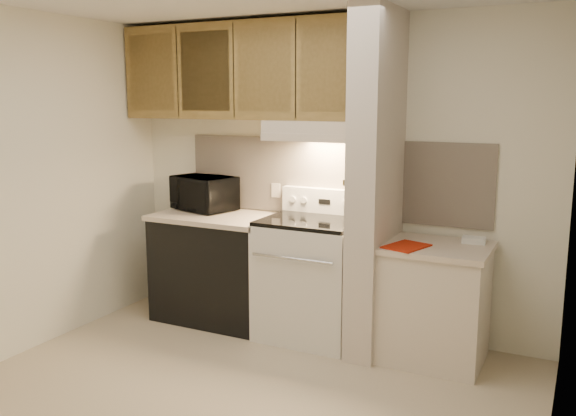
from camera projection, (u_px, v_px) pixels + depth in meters
The scene contains 49 objects.
floor at pixel (236, 398), 3.85m from camera, with size 3.60×3.60×0.00m, color #C6B596.
wall_back at pixel (330, 176), 4.95m from camera, with size 3.60×0.02×2.50m, color white.
wall_left at pixel (21, 185), 4.42m from camera, with size 0.02×3.00×2.50m, color white.
wall_right at pixel (563, 233), 2.84m from camera, with size 0.02×3.00×2.50m, color white.
backsplash at pixel (329, 178), 4.94m from camera, with size 2.60×0.02×0.63m, color beige.
range_body at pixel (311, 280), 4.78m from camera, with size 0.76×0.65×0.92m, color silver.
oven_window at pixel (294, 286), 4.50m from camera, with size 0.50×0.01×0.30m, color black.
oven_handle at pixel (292, 259), 4.43m from camera, with size 0.02×0.02×0.65m, color silver.
cooktop at pixel (312, 221), 4.70m from camera, with size 0.74×0.64×0.03m, color black.
range_backguard at pixel (326, 201), 4.93m from camera, with size 0.76×0.08×0.20m, color silver.
range_display at pixel (324, 202), 4.89m from camera, with size 0.10×0.01×0.04m, color black.
range_knob_left_outer at pixel (293, 199), 5.01m from camera, with size 0.05×0.05×0.02m, color silver.
range_knob_left_inner at pixel (304, 200), 4.97m from camera, with size 0.05×0.05×0.02m, color silver.
range_knob_right_inner at pixel (345, 203), 4.81m from camera, with size 0.05×0.05×0.02m, color silver.
range_knob_right_outer at pixel (357, 204), 4.77m from camera, with size 0.05×0.05×0.02m, color silver.
dishwasher_front at pixel (218, 269), 5.18m from camera, with size 1.00×0.63×0.87m, color black.
left_countertop at pixel (217, 217), 5.10m from camera, with size 1.04×0.67×0.04m, color beige.
spoon_rest at pixel (205, 208), 5.38m from camera, with size 0.23×0.07×0.02m, color black.
teal_jar at pixel (191, 204), 5.35m from camera, with size 0.08×0.08×0.09m, color #2A6E62.
outlet at pixel (276, 190), 5.16m from camera, with size 0.08×0.01×0.12m, color beige.
microwave at pixel (204, 193), 5.29m from camera, with size 0.53×0.36×0.30m, color black.
partition_pillar at pixel (376, 185), 4.42m from camera, with size 0.22×0.70×2.50m, color beige.
pillar_trim at pixel (361, 177), 4.46m from camera, with size 0.01×0.70×0.04m, color olive.
knife_strip at pixel (358, 175), 4.41m from camera, with size 0.02×0.42×0.04m, color black.
knife_blade_a at pixel (348, 192), 4.29m from camera, with size 0.01×0.04×0.16m, color silver.
knife_handle_a at pixel (349, 170), 4.28m from camera, with size 0.02×0.02×0.10m, color black.
knife_blade_b at pixel (352, 192), 4.36m from camera, with size 0.01×0.04×0.18m, color silver.
knife_handle_b at pixel (352, 169), 4.34m from camera, with size 0.02×0.02×0.10m, color black.
knife_blade_c at pixel (356, 192), 4.43m from camera, with size 0.01×0.04×0.20m, color silver.
knife_handle_c at pixel (357, 168), 4.42m from camera, with size 0.02×0.02×0.10m, color black.
knife_blade_d at pixel (359, 187), 4.50m from camera, with size 0.01×0.04×0.16m, color silver.
knife_handle_d at pixel (360, 167), 4.47m from camera, with size 0.02×0.02×0.10m, color black.
knife_blade_e at pixel (363, 187), 4.57m from camera, with size 0.01×0.04×0.18m, color silver.
knife_handle_e at pixel (364, 166), 4.55m from camera, with size 0.02×0.02×0.10m, color black.
oven_mitt at pixel (366, 196), 4.65m from camera, with size 0.03×0.10×0.24m, color gray.
right_cab_base at pixel (434, 305), 4.36m from camera, with size 0.70×0.60×0.81m, color beige.
right_countertop at pixel (437, 248), 4.29m from camera, with size 0.74×0.64×0.04m, color beige.
red_folder at pixel (406, 246), 4.23m from camera, with size 0.23×0.31×0.01m, color #B11E08.
white_box at pixel (474, 240), 4.34m from camera, with size 0.16×0.11×0.04m, color white.
range_hood at pixel (319, 130), 4.69m from camera, with size 0.78×0.44×0.15m, color beige.
hood_lip at pixel (308, 138), 4.51m from camera, with size 0.78×0.04×0.06m, color beige.
upper_cabinets at pixel (244, 71), 4.95m from camera, with size 2.18×0.33×0.77m, color olive.
cab_door_a at pixel (151, 73), 5.17m from camera, with size 0.46×0.01×0.63m, color olive.
cab_gap_a at pixel (178, 72), 5.05m from camera, with size 0.01×0.01×0.73m, color black.
cab_door_b at pixel (205, 71), 4.93m from camera, with size 0.46×0.01×0.63m, color olive.
cab_gap_b at pixel (234, 71), 4.81m from camera, with size 0.01×0.01×0.73m, color black.
cab_door_c at pixel (264, 70), 4.69m from camera, with size 0.46×0.01×0.63m, color olive.
cab_gap_c at pixel (296, 69), 4.57m from camera, with size 0.01×0.01×0.73m, color black.
cab_door_d at pixel (329, 68), 4.45m from camera, with size 0.46×0.01×0.63m, color olive.
Camera 1 is at (1.89, -3.05, 1.86)m, focal length 38.00 mm.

